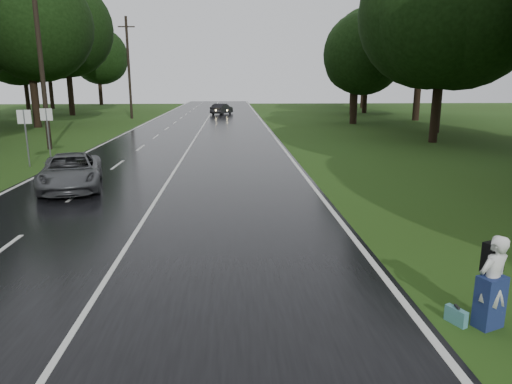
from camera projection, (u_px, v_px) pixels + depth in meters
ground at (103, 286)px, 9.34m from camera, size 160.00×160.00×0.00m
road at (189, 148)px, 28.76m from camera, size 12.00×140.00×0.04m
lane_center at (189, 147)px, 28.76m from camera, size 0.12×140.00×0.01m
grey_car at (71, 171)px, 17.67m from camera, size 3.24×5.07×1.30m
far_car at (222, 109)px, 57.69m from camera, size 2.87×4.31×1.34m
hitchhiker at (492, 285)px, 7.67m from camera, size 0.70×0.67×1.62m
suitcase at (456, 316)px, 7.88m from camera, size 0.27×0.41×0.29m
utility_pole_mid at (50, 149)px, 28.32m from camera, size 1.80×0.28×10.89m
utility_pole_far at (132, 119)px, 51.75m from camera, size 1.80×0.28×10.85m
road_sign_a at (30, 167)px, 22.49m from camera, size 0.66×0.10×2.73m
road_sign_b at (51, 158)px, 25.10m from camera, size 0.64×0.10×2.65m
tree_left_e at (38, 127)px, 41.83m from camera, size 9.93×9.93×15.51m
tree_left_f at (73, 115)px, 56.84m from camera, size 11.37×11.37×17.76m
tree_right_d at (432, 142)px, 31.54m from camera, size 9.02×9.02×14.10m
tree_right_e at (353, 124)px, 45.45m from camera, size 7.12×7.12×11.12m
tree_right_f at (352, 114)px, 58.41m from camera, size 8.33×8.33×13.01m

